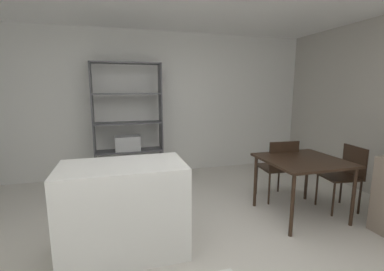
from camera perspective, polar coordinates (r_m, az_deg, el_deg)
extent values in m
plane|color=beige|center=(3.01, -2.77, -23.21)|extent=(9.06, 9.06, 0.00)
cube|color=silver|center=(5.17, -9.82, 6.63)|extent=(6.59, 0.06, 2.70)
cube|color=white|center=(2.82, -14.34, -15.09)|extent=(1.20, 0.68, 0.93)
cube|color=#4C4C51|center=(4.88, -20.43, 2.34)|extent=(0.02, 0.34, 2.09)
cube|color=#4C4C51|center=(4.93, -6.73, 2.98)|extent=(0.02, 0.34, 2.09)
cube|color=#4C4C51|center=(4.85, -14.07, 14.88)|extent=(1.19, 0.34, 0.02)
cube|color=#4C4C51|center=(5.10, -13.06, -8.92)|extent=(1.19, 0.34, 0.02)
cube|color=#4C4C51|center=(4.96, -13.30, -3.19)|extent=(1.15, 0.34, 0.02)
cube|color=#4C4C51|center=(4.87, -13.55, 2.68)|extent=(1.15, 0.34, 0.02)
cube|color=#4C4C51|center=(4.83, -13.80, 8.70)|extent=(1.15, 0.34, 0.02)
cube|color=#B7BABC|center=(4.93, -13.66, -1.61)|extent=(0.44, 0.30, 0.26)
cube|color=black|center=(3.68, 22.69, -4.92)|extent=(0.98, 0.94, 0.03)
cylinder|color=black|center=(3.24, 20.75, -13.92)|extent=(0.04, 0.04, 0.73)
cylinder|color=black|center=(3.79, 31.37, -11.23)|extent=(0.04, 0.04, 0.73)
cylinder|color=black|center=(3.88, 13.46, -9.55)|extent=(0.04, 0.04, 0.73)
cylinder|color=black|center=(4.35, 23.43, -7.95)|extent=(0.04, 0.04, 0.73)
cube|color=black|center=(4.15, 29.06, -7.72)|extent=(0.49, 0.46, 0.03)
cube|color=black|center=(4.23, 31.54, -4.64)|extent=(0.08, 0.41, 0.40)
cylinder|color=black|center=(4.25, 25.22, -10.46)|extent=(0.03, 0.03, 0.46)
cylinder|color=black|center=(3.98, 28.11, -12.05)|extent=(0.03, 0.03, 0.46)
cylinder|color=black|center=(4.47, 29.37, -9.79)|extent=(0.03, 0.03, 0.46)
cylinder|color=black|center=(4.22, 32.37, -11.21)|extent=(0.03, 0.03, 0.46)
cube|color=black|center=(4.20, 17.43, -6.56)|extent=(0.47, 0.48, 0.03)
cube|color=black|center=(3.97, 19.14, -4.26)|extent=(0.45, 0.06, 0.43)
cylinder|color=black|center=(4.53, 18.14, -8.63)|extent=(0.03, 0.03, 0.47)
cylinder|color=black|center=(4.36, 13.71, -9.19)|extent=(0.03, 0.03, 0.47)
cylinder|color=black|center=(4.22, 20.93, -10.22)|extent=(0.03, 0.03, 0.47)
cylinder|color=black|center=(4.03, 16.26, -10.94)|extent=(0.03, 0.03, 0.47)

